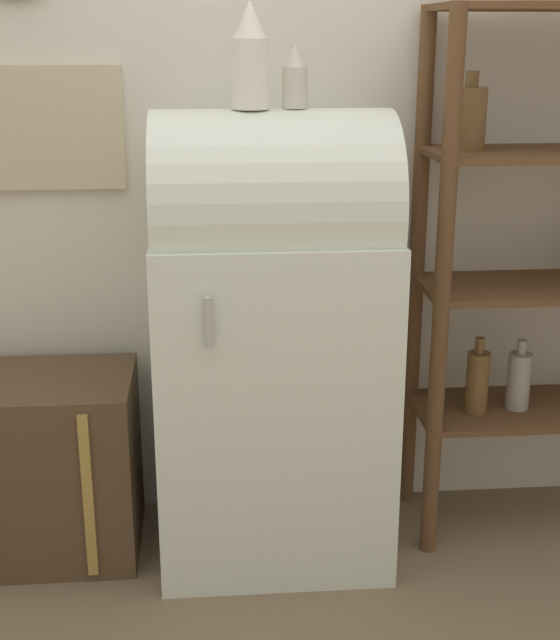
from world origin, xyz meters
The scene contains 7 objects.
ground_plane centered at (0.00, 0.00, 0.00)m, with size 12.00×12.00×0.00m, color #7A664C.
wall_back centered at (-0.01, 0.57, 1.35)m, with size 7.00×0.09×2.70m.
refrigerator centered at (0.00, 0.27, 0.70)m, with size 0.69×0.60×1.37m.
suitcase_trunk centered at (-0.70, 0.30, 0.29)m, with size 0.55×0.43×0.57m.
shelf_unit centered at (0.85, 0.34, 0.92)m, with size 0.79×0.37×1.65m.
vase_left centered at (-0.06, 0.26, 1.50)m, with size 0.11×0.11×0.29m.
vase_center centered at (0.06, 0.27, 1.45)m, with size 0.07×0.07×0.17m.
Camera 1 is at (-0.19, -2.25, 1.56)m, focal length 50.00 mm.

